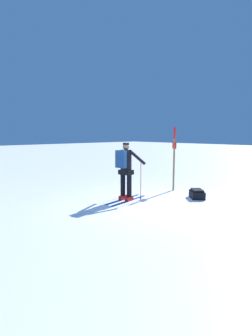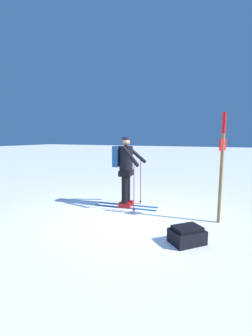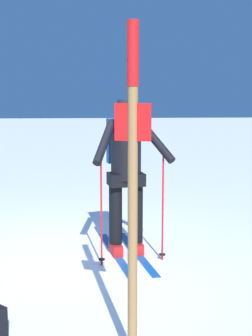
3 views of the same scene
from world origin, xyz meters
TOP-DOWN VIEW (x-y plane):
  - ground_plane at (0.00, 0.00)m, footprint 80.00×80.00m
  - skier at (0.69, 0.27)m, footprint 0.91×1.64m
  - trail_marker at (0.53, -1.96)m, footprint 0.23×0.12m

SIDE VIEW (x-z plane):
  - ground_plane at x=0.00m, z-range 0.00..0.00m
  - skier at x=0.69m, z-range 0.14..1.90m
  - trail_marker at x=0.53m, z-range 0.21..2.46m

